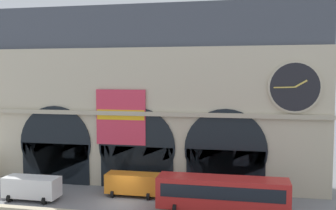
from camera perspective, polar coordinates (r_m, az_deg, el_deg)
ground_plane at (r=36.75m, az=-6.84°, el=-14.20°), size 200.00×200.00×0.00m
station_building at (r=41.89m, az=-3.76°, el=0.92°), size 38.14×4.99×18.99m
van_midwest at (r=39.25m, az=-19.40°, el=-11.30°), size 5.20×2.48×2.20m
van_center at (r=38.48m, az=-5.17°, el=-11.38°), size 5.20×2.48×2.20m
bus_mideast at (r=33.77m, az=7.97°, el=-12.73°), size 11.00×3.25×3.10m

